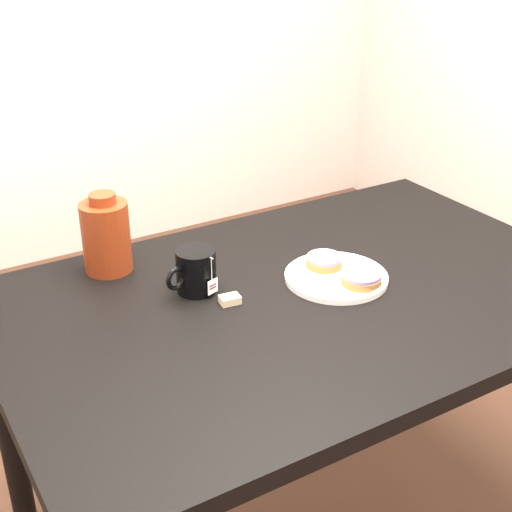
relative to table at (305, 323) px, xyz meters
name	(u,v)px	position (x,y,z in m)	size (l,w,h in m)	color
table	(305,323)	(0.00, 0.00, 0.00)	(1.40, 0.90, 0.75)	black
plate	(336,276)	(0.09, 0.01, 0.09)	(0.24, 0.24, 0.02)	white
bagel_back	(324,261)	(0.10, 0.06, 0.11)	(0.12, 0.12, 0.03)	brown
bagel_front	(361,279)	(0.12, -0.05, 0.11)	(0.12, 0.12, 0.03)	brown
mug	(195,271)	(-0.21, 0.13, 0.14)	(0.15, 0.12, 0.10)	black
teabag_pouch	(230,300)	(-0.18, 0.04, 0.09)	(0.04, 0.03, 0.02)	#C6B793
bagel_package	(106,236)	(-0.35, 0.34, 0.17)	(0.15, 0.15, 0.20)	#56190B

